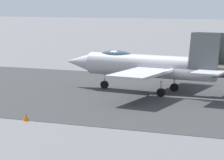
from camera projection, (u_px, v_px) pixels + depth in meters
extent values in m
plane|color=slate|center=(183.00, 98.00, 47.04)|extent=(400.00, 400.00, 0.00)
cube|color=#353636|center=(183.00, 98.00, 47.04)|extent=(240.00, 26.00, 0.02)
cube|color=white|center=(193.00, 98.00, 46.71)|extent=(8.00, 0.70, 0.00)
cylinder|color=#B4B3BA|center=(150.00, 66.00, 49.39)|extent=(12.62, 3.44, 2.09)
cone|color=#B4B3BA|center=(79.00, 62.00, 52.96)|extent=(3.05, 2.08, 1.77)
ellipsoid|color=#3F5160|center=(116.00, 56.00, 50.91)|extent=(3.70, 1.49, 1.10)
cylinder|color=#47423D|center=(216.00, 71.00, 45.94)|extent=(2.31, 1.33, 1.10)
cylinder|color=#47423D|center=(219.00, 70.00, 46.90)|extent=(2.31, 1.33, 1.10)
cube|color=#B4B3BA|center=(140.00, 73.00, 45.26)|extent=(4.07, 6.69, 0.24)
cube|color=#B4B3BA|center=(177.00, 63.00, 52.63)|extent=(4.07, 6.69, 0.24)
cube|color=#B4B3BA|center=(209.00, 73.00, 44.31)|extent=(2.69, 3.05, 0.16)
cube|color=#595C5F|center=(204.00, 51.00, 45.83)|extent=(2.69, 1.23, 3.14)
cube|color=#595C5F|center=(211.00, 50.00, 47.40)|extent=(2.69, 1.23, 3.14)
cylinder|color=silver|center=(104.00, 81.00, 51.88)|extent=(0.18, 0.18, 1.40)
cylinder|color=black|center=(104.00, 85.00, 51.93)|extent=(0.79, 0.38, 0.76)
cylinder|color=silver|center=(161.00, 89.00, 47.42)|extent=(0.18, 0.18, 1.40)
cylinder|color=black|center=(161.00, 92.00, 47.46)|extent=(0.79, 0.38, 0.76)
cylinder|color=silver|center=(174.00, 84.00, 50.21)|extent=(0.18, 0.18, 1.40)
cylinder|color=black|center=(174.00, 87.00, 50.26)|extent=(0.79, 0.38, 0.76)
cone|color=orange|center=(26.00, 117.00, 38.00)|extent=(0.44, 0.44, 0.55)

